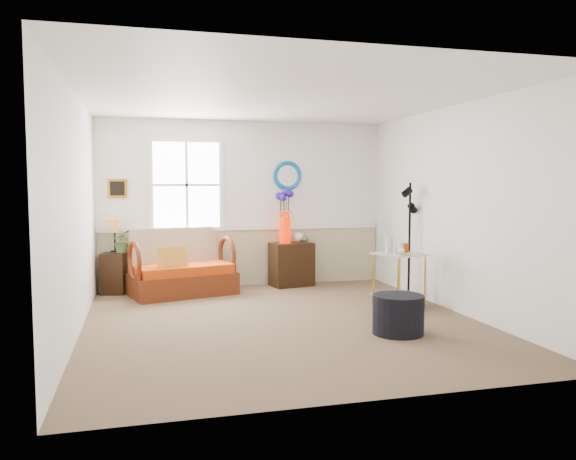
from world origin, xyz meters
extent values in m
cube|color=brown|center=(0.00, 0.00, 0.00)|extent=(4.50, 5.00, 0.01)
cube|color=white|center=(0.00, 0.00, 2.60)|extent=(4.50, 5.00, 0.01)
cube|color=white|center=(0.00, 2.50, 1.30)|extent=(4.50, 0.01, 2.60)
cube|color=white|center=(0.00, -2.50, 1.30)|extent=(4.50, 0.01, 2.60)
cube|color=white|center=(-2.25, 0.00, 1.30)|extent=(0.01, 5.00, 2.60)
cube|color=white|center=(2.25, 0.00, 1.30)|extent=(0.01, 5.00, 2.60)
cube|color=tan|center=(0.00, 2.48, 0.45)|extent=(4.46, 0.02, 0.90)
cube|color=white|center=(0.00, 2.47, 0.92)|extent=(4.46, 0.04, 0.06)
cube|color=#C07817|center=(-1.92, 2.48, 1.55)|extent=(0.28, 0.03, 0.28)
torus|color=#0677C8|center=(0.70, 2.48, 1.75)|extent=(0.47, 0.07, 0.47)
imported|color=#466C34|center=(-1.86, 2.26, 0.74)|extent=(0.36, 0.39, 0.27)
cylinder|color=black|center=(1.08, -0.82, 0.21)|extent=(0.71, 0.71, 0.42)
camera|label=1|loc=(-1.57, -6.27, 1.61)|focal=35.00mm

